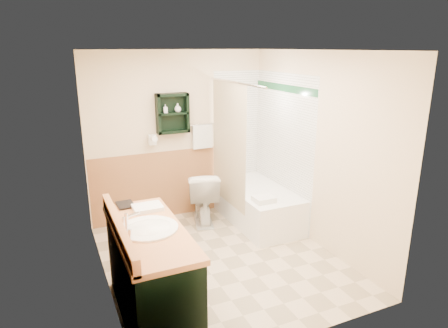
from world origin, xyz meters
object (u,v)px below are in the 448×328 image
Objects in this scene: vanity at (151,274)px; hair_dryer at (152,140)px; bathtub at (258,205)px; toilet at (202,197)px; soap_bottle_b at (178,109)px; soap_bottle_a at (165,111)px; vanity_book at (116,197)px; wall_shelf at (173,113)px.

hair_dryer is at bearing 74.40° from vanity.
bathtub is at bearing 37.60° from vanity.
toilet is at bearing 155.55° from bathtub.
soap_bottle_b reaches higher than hair_dryer.
soap_bottle_a is 0.18m from soap_bottle_b.
toilet is 3.46× the size of vanity_book.
vanity is 12.27× the size of soap_bottle_a.
hair_dryer is at bearing 175.41° from soap_bottle_b.
toilet is (0.30, -0.30, -1.18)m from wall_shelf.
soap_bottle_a is (-1.13, 0.62, 1.34)m from bathtub.
soap_bottle_b is (0.97, 2.10, 1.16)m from vanity.
vanity is 6.44× the size of vanity_book.
hair_dryer is 1.09× the size of vanity_book.
soap_bottle_b is at bearing -37.21° from toilet.
vanity reaches higher than bathtub.
vanity_book is at bearing -127.44° from soap_bottle_b.
vanity reaches higher than toilet.
soap_bottle_a reaches higher than hair_dryer.
wall_shelf reaches higher than vanity.
hair_dryer is 2.34m from vanity.
wall_shelf is 1.77m from bathtub.
vanity is at bearing -105.60° from hair_dryer.
vanity_book is 1.91× the size of soap_bottle_a.
hair_dryer reaches higher than toilet.
soap_bottle_a is at bearing 151.11° from bathtub.
vanity_book is at bearing -116.70° from hair_dryer.
toilet is 1.92m from vanity_book.
wall_shelf is at bearing 148.55° from bathtub.
wall_shelf is at bearing -4.76° from hair_dryer.
soap_bottle_a is at bearing -21.12° from toilet.
vanity_book reaches higher than bathtub.
vanity is at bearing -113.03° from wall_shelf.
soap_bottle_b reaches higher than toilet.
bathtub is 12.63× the size of soap_bottle_b.
vanity is 2.59m from soap_bottle_b.
vanity is (-0.89, -2.11, -1.10)m from wall_shelf.
vanity_book is 1.86× the size of soap_bottle_b.
soap_bottle_b is (0.18, 0.00, 0.02)m from soap_bottle_a.
hair_dryer is at bearing -13.40° from toilet.
soap_bottle_a reaches higher than vanity_book.
soap_bottle_a is (0.79, 2.10, 1.14)m from vanity.
vanity is at bearing -110.69° from soap_bottle_a.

